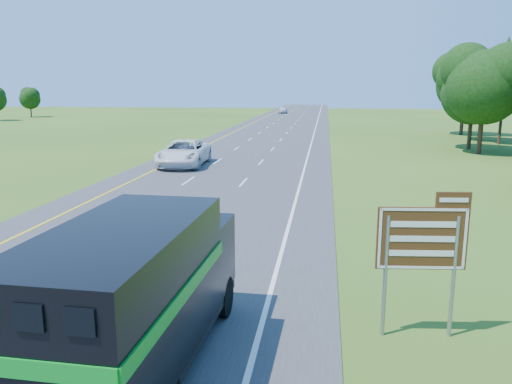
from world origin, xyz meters
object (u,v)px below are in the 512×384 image
Objects in this scene: horse_truck at (137,295)px; exit_sign at (423,244)px; far_car at (283,110)px; white_suv at (184,153)px.

horse_truck is 2.16× the size of exit_sign.
white_suv is at bearing -88.19° from far_car.
horse_truck is 1.73× the size of far_car.
far_car is (-6.40, 110.31, -1.07)m from horse_truck.
white_suv is (-7.22, 28.56, -0.85)m from horse_truck.
exit_sign is at bearing -65.75° from white_suv.
horse_truck reaches higher than white_suv.
white_suv reaches higher than far_car.
exit_sign is (12.49, -107.56, 1.55)m from far_car.
exit_sign is (6.09, 2.76, 0.48)m from horse_truck.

